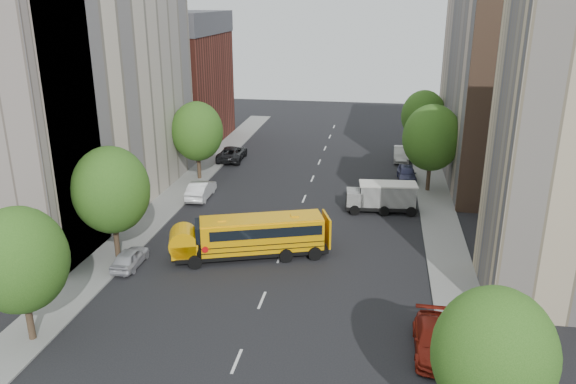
% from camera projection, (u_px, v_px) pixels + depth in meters
% --- Properties ---
extents(ground, '(120.00, 120.00, 0.00)m').
position_uv_depth(ground, '(285.00, 245.00, 40.76)').
color(ground, black).
rests_on(ground, ground).
extents(sidewalk_left, '(3.00, 80.00, 0.12)m').
position_uv_depth(sidewalk_left, '(161.00, 210.00, 47.20)').
color(sidewalk_left, slate).
rests_on(sidewalk_left, ground).
extents(sidewalk_right, '(3.00, 80.00, 0.12)m').
position_uv_depth(sidewalk_right, '(441.00, 228.00, 43.60)').
color(sidewalk_right, slate).
rests_on(sidewalk_right, ground).
extents(lane_markings, '(0.15, 64.00, 0.01)m').
position_uv_depth(lane_markings, '(304.00, 199.00, 50.07)').
color(lane_markings, silver).
rests_on(lane_markings, ground).
extents(building_left_cream, '(10.00, 26.00, 20.00)m').
position_uv_depth(building_left_cream, '(81.00, 88.00, 45.88)').
color(building_left_cream, beige).
rests_on(building_left_cream, ground).
extents(building_left_redbrick, '(10.00, 15.00, 13.00)m').
position_uv_depth(building_left_redbrick, '(177.00, 90.00, 67.53)').
color(building_left_redbrick, maroon).
rests_on(building_left_redbrick, ground).
extents(building_left_near, '(10.00, 7.00, 17.00)m').
position_uv_depth(building_left_near, '(2.00, 135.00, 36.60)').
color(building_left_near, tan).
rests_on(building_left_near, ground).
extents(building_right_far, '(10.00, 22.00, 18.00)m').
position_uv_depth(building_right_far, '(506.00, 86.00, 53.62)').
color(building_right_far, tan).
rests_on(building_right_far, ground).
extents(building_right_sidewall, '(10.10, 0.30, 18.00)m').
position_uv_depth(building_right_sidewall, '(534.00, 107.00, 43.37)').
color(building_right_sidewall, brown).
rests_on(building_right_sidewall, ground).
extents(street_tree_0, '(4.80, 4.80, 7.41)m').
position_uv_depth(street_tree_0, '(19.00, 260.00, 27.92)').
color(street_tree_0, '#38281C').
rests_on(street_tree_0, ground).
extents(street_tree_1, '(5.12, 5.12, 7.90)m').
position_uv_depth(street_tree_1, '(111.00, 190.00, 37.13)').
color(street_tree_1, '#38281C').
rests_on(street_tree_1, ground).
extents(street_tree_2, '(4.99, 4.99, 7.71)m').
position_uv_depth(street_tree_2, '(197.00, 131.00, 53.94)').
color(street_tree_2, '#38281C').
rests_on(street_tree_2, ground).
extents(street_tree_3, '(4.61, 4.61, 7.11)m').
position_uv_depth(street_tree_3, '(494.00, 355.00, 20.81)').
color(street_tree_3, '#38281C').
rests_on(street_tree_3, ground).
extents(street_tree_4, '(5.25, 5.25, 8.10)m').
position_uv_depth(street_tree_4, '(432.00, 138.00, 50.41)').
color(street_tree_4, '#38281C').
rests_on(street_tree_4, ground).
extents(street_tree_5, '(4.86, 4.86, 7.51)m').
position_uv_depth(street_tree_5, '(424.00, 116.00, 61.72)').
color(street_tree_5, '#38281C').
rests_on(street_tree_5, ground).
extents(school_bus, '(10.56, 5.59, 2.93)m').
position_uv_depth(school_bus, '(250.00, 235.00, 38.37)').
color(school_bus, black).
rests_on(school_bus, ground).
extents(safari_truck, '(6.02, 2.67, 2.50)m').
position_uv_depth(safari_truck, '(382.00, 197.00, 46.69)').
color(safari_truck, black).
rests_on(safari_truck, ground).
extents(parked_car_0, '(1.58, 3.79, 1.28)m').
position_uv_depth(parked_car_0, '(130.00, 258.00, 37.30)').
color(parked_car_0, '#B5B5BC').
rests_on(parked_car_0, ground).
extents(parked_car_1, '(1.75, 4.74, 1.55)m').
position_uv_depth(parked_car_1, '(201.00, 190.00, 50.07)').
color(parked_car_1, white).
rests_on(parked_car_1, ground).
extents(parked_car_2, '(2.79, 5.70, 1.56)m').
position_uv_depth(parked_car_2, '(232.00, 153.00, 61.82)').
color(parked_car_2, black).
rests_on(parked_car_2, ground).
extents(parked_car_3, '(1.96, 4.77, 1.38)m').
position_uv_depth(parked_car_3, '(433.00, 340.00, 28.24)').
color(parked_car_3, maroon).
rests_on(parked_car_3, ground).
extents(parked_car_4, '(1.95, 4.36, 1.46)m').
position_uv_depth(parked_car_4, '(407.00, 173.00, 54.89)').
color(parked_car_4, '#34365C').
rests_on(parked_car_4, ground).
extents(parked_car_5, '(1.62, 4.57, 1.50)m').
position_uv_depth(parked_car_5, '(401.00, 154.00, 61.67)').
color(parked_car_5, '#A3A39E').
rests_on(parked_car_5, ground).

